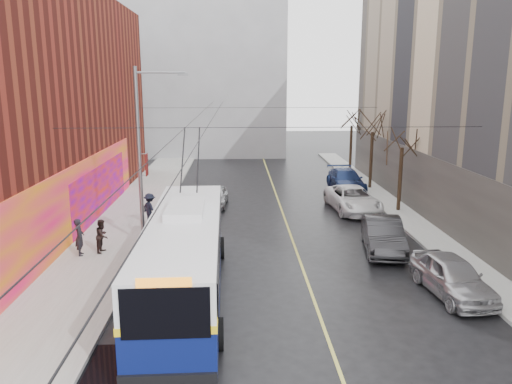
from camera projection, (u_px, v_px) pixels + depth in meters
ground at (282, 339)px, 16.36m from camera, size 140.00×140.00×0.00m
sidewalk_left at (119, 232)px, 27.74m from camera, size 4.00×60.00×0.15m
sidewalk_right at (420, 229)px, 28.40m from camera, size 2.00×60.00×0.15m
lane_line at (286, 222)px, 30.08m from camera, size 0.12×50.00×0.01m
building_far at (196, 75)px, 58.05m from camera, size 20.50×12.10×18.00m
streetlight_pole at (142, 152)px, 24.82m from camera, size 2.65×0.60×9.00m
catenary_wires at (218, 117)px, 29.31m from camera, size 18.00×60.00×0.22m
tree_near at (403, 135)px, 31.24m from camera, size 3.20×3.20×6.40m
tree_mid at (373, 122)px, 38.01m from camera, size 3.20×3.20×6.68m
tree_far at (352, 117)px, 44.86m from camera, size 3.20×3.20×6.57m
puddle at (90, 375)px, 14.36m from camera, size 2.46×3.44×0.01m
pigeons_flying at (209, 109)px, 24.57m from camera, size 2.79×1.06×1.58m
trolleybus at (185, 255)px, 19.39m from camera, size 3.21×12.88×6.06m
parked_car_a at (452, 276)px, 19.63m from camera, size 2.28×4.77×1.57m
parked_car_b at (383, 235)px, 24.75m from camera, size 2.49×5.21×1.65m
parked_car_c at (353, 199)px, 32.44m from camera, size 3.12×5.93×1.59m
parked_car_d at (346, 180)px, 38.50m from camera, size 2.34×5.66×1.64m
following_car at (215, 196)px, 33.80m from camera, size 1.88×4.07×1.35m
pedestrian_a at (80, 237)px, 23.69m from camera, size 0.58×0.74×1.79m
pedestrian_b at (102, 236)px, 24.15m from camera, size 0.71×0.86×1.63m
pedestrian_c at (150, 209)px, 28.95m from camera, size 1.30×1.30×1.81m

